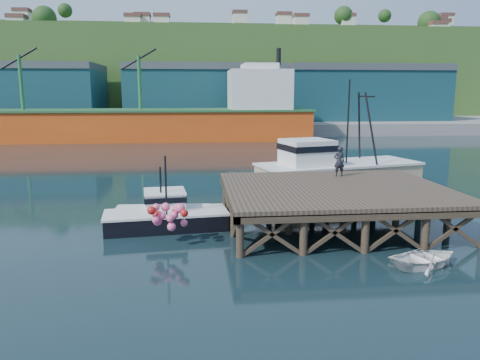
{
  "coord_description": "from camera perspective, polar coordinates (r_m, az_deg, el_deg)",
  "views": [
    {
      "loc": [
        -2.17,
        -24.34,
        7.2
      ],
      "look_at": [
        0.47,
        2.0,
        2.21
      ],
      "focal_mm": 35.0,
      "sensor_mm": 36.0,
      "label": 1
    }
  ],
  "objects": [
    {
      "name": "boat_navy",
      "position": [
        26.64,
        -9.37,
        -3.69
      ],
      "size": [
        5.31,
        2.9,
        3.27
      ],
      "rotation": [
        0.0,
        0.0,
        -0.04
      ],
      "color": "black",
      "rests_on": "ground"
    },
    {
      "name": "dinghy",
      "position": [
        21.41,
        21.73,
        -8.86
      ],
      "size": [
        3.68,
        3.11,
        0.65
      ],
      "primitive_type": "imported",
      "rotation": [
        0.0,
        0.0,
        1.89
      ],
      "color": "white",
      "rests_on": "ground"
    },
    {
      "name": "wharf",
      "position": [
        25.89,
        11.64,
        -1.28
      ],
      "size": [
        12.0,
        10.0,
        2.62
      ],
      "color": "brown",
      "rests_on": "ground"
    },
    {
      "name": "hillside",
      "position": [
        124.42,
        -4.84,
        12.39
      ],
      "size": [
        220.0,
        50.0,
        22.0
      ],
      "primitive_type": "cube",
      "color": "#2D511E",
      "rests_on": "ground"
    },
    {
      "name": "dockworker",
      "position": [
        29.15,
        12.0,
        2.24
      ],
      "size": [
        0.68,
        0.45,
        1.84
      ],
      "primitive_type": "imported",
      "rotation": [
        0.0,
        0.0,
        3.15
      ],
      "color": "black",
      "rests_on": "wharf"
    },
    {
      "name": "trawler",
      "position": [
        35.22,
        11.54,
        1.41
      ],
      "size": [
        12.76,
        7.18,
        8.08
      ],
      "rotation": [
        0.0,
        0.0,
        0.25
      ],
      "color": "#CDB385",
      "rests_on": "ground"
    },
    {
      "name": "warehouse_mid",
      "position": [
        89.37,
        -4.41,
        10.2
      ],
      "size": [
        28.0,
        16.0,
        9.0
      ],
      "primitive_type": "cube",
      "color": "#17454E",
      "rests_on": "far_quay"
    },
    {
      "name": "warehouse_right",
      "position": [
        94.96,
        14.29,
        9.93
      ],
      "size": [
        30.0,
        16.0,
        9.0
      ],
      "primitive_type": "cube",
      "color": "#17454E",
      "rests_on": "far_quay"
    },
    {
      "name": "warehouse_left",
      "position": [
        95.18,
        -26.27,
        9.17
      ],
      "size": [
        32.0,
        16.0,
        9.0
      ],
      "primitive_type": "cube",
      "color": "#17454E",
      "rests_on": "far_quay"
    },
    {
      "name": "boat_black",
      "position": [
        25.5,
        -9.02,
        -4.14
      ],
      "size": [
        6.72,
        5.61,
        4.02
      ],
      "rotation": [
        0.0,
        0.0,
        0.11
      ],
      "color": "black",
      "rests_on": "ground"
    },
    {
      "name": "ground",
      "position": [
        25.48,
        -0.61,
        -5.75
      ],
      "size": [
        300.0,
        300.0,
        0.0
      ],
      "primitive_type": "plane",
      "color": "black",
      "rests_on": "ground"
    },
    {
      "name": "far_quay",
      "position": [
        94.57,
        -4.44,
        6.88
      ],
      "size": [
        160.0,
        40.0,
        2.0
      ],
      "primitive_type": "cube",
      "color": "gray",
      "rests_on": "ground"
    },
    {
      "name": "cargo_ship",
      "position": [
        72.72,
        -10.78,
        7.42
      ],
      "size": [
        55.5,
        10.0,
        13.75
      ],
      "color": "#E44F15",
      "rests_on": "ground"
    }
  ]
}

